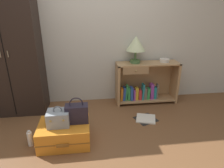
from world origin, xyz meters
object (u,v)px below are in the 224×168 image
object	(u,v)px
handbag	(77,113)
bottle	(30,139)
table_lamp	(136,44)
bookshelf	(144,84)
open_book_on_floor	(146,119)
suitcase_large	(65,133)
bowl	(164,60)
wardrobe	(10,50)
train_case	(58,118)

from	to	relation	value
handbag	bottle	bearing A→B (deg)	-175.98
table_lamp	bottle	xyz separation A→B (m)	(-1.54, -1.03, -0.94)
bookshelf	bottle	bearing A→B (deg)	-149.29
handbag	open_book_on_floor	size ratio (longest dim) A/B	0.88
suitcase_large	table_lamp	bearing A→B (deg)	42.33
bowl	bottle	size ratio (longest dim) A/B	0.77
table_lamp	suitcase_large	size ratio (longest dim) A/B	0.71
table_lamp	bowl	xyz separation A→B (m)	(0.51, -0.01, -0.28)
handbag	table_lamp	bearing A→B (deg)	46.17
bookshelf	bowl	world-z (taller)	bowl
bowl	open_book_on_floor	distance (m)	1.07
table_lamp	open_book_on_floor	size ratio (longest dim) A/B	1.17
wardrobe	suitcase_large	world-z (taller)	wardrobe
bottle	open_book_on_floor	distance (m)	1.65
bookshelf	bowl	size ratio (longest dim) A/B	6.55
bookshelf	train_case	xyz separation A→B (m)	(-1.35, -1.02, 0.03)
table_lamp	suitcase_large	xyz separation A→B (m)	(-1.12, -1.02, -0.90)
train_case	bottle	xyz separation A→B (m)	(-0.37, -0.00, -0.27)
bottle	table_lamp	bearing A→B (deg)	33.85
bookshelf	train_case	distance (m)	1.70
handbag	bookshelf	bearing A→B (deg)	40.90
bottle	open_book_on_floor	xyz separation A→B (m)	(1.60, 0.41, -0.09)
suitcase_large	open_book_on_floor	size ratio (longest dim) A/B	1.65
wardrobe	table_lamp	world-z (taller)	wardrobe
handbag	open_book_on_floor	xyz separation A→B (m)	(1.01, 0.37, -0.38)
suitcase_large	open_book_on_floor	xyz separation A→B (m)	(1.18, 0.40, -0.13)
bookshelf	handbag	distance (m)	1.50
table_lamp	bowl	distance (m)	0.58
table_lamp	suitcase_large	distance (m)	1.76
suitcase_large	train_case	xyz separation A→B (m)	(-0.05, -0.01, 0.23)
bookshelf	bowl	bearing A→B (deg)	0.83
train_case	handbag	distance (m)	0.23
wardrobe	bottle	world-z (taller)	wardrobe
wardrobe	bowl	world-z (taller)	wardrobe
train_case	open_book_on_floor	world-z (taller)	train_case
wardrobe	suitcase_large	bearing A→B (deg)	-49.23
bookshelf	open_book_on_floor	size ratio (longest dim) A/B	2.80
handbag	bowl	bearing A→B (deg)	33.97
suitcase_large	open_book_on_floor	distance (m)	1.25
wardrobe	handbag	xyz separation A→B (m)	(0.98, -0.91, -0.61)
train_case	bottle	bearing A→B (deg)	-179.49
wardrobe	handbag	bearing A→B (deg)	-42.98
suitcase_large	train_case	distance (m)	0.24
train_case	bookshelf	bearing A→B (deg)	36.99
bowl	open_book_on_floor	bearing A→B (deg)	-126.67
bowl	train_case	size ratio (longest dim) A/B	0.62
wardrobe	open_book_on_floor	xyz separation A→B (m)	(1.99, -0.54, -1.00)
bookshelf	train_case	size ratio (longest dim) A/B	4.07
bookshelf	train_case	bearing A→B (deg)	-143.01
wardrobe	train_case	size ratio (longest dim) A/B	7.64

